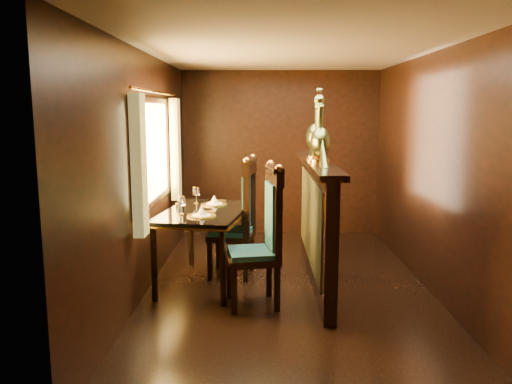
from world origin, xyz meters
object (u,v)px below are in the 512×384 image
dining_table (204,217)px  peacock_right (317,124)px  chair_left (266,232)px  peacock_left (321,129)px  chair_right (242,214)px

dining_table → peacock_right: size_ratio=1.96×
peacock_right → chair_left: bearing=-123.9°
chair_left → peacock_right: 1.44m
dining_table → peacock_left: (1.24, -0.15, 0.96)m
dining_table → chair_right: 0.47m
peacock_left → peacock_right: (0.00, 0.38, 0.04)m
peacock_right → peacock_left: bearing=-90.0°
dining_table → chair_left: chair_left is taller
dining_table → chair_left: bearing=-33.8°
chair_left → peacock_left: (0.57, 0.47, 0.97)m
chair_left → chair_right: 0.89m
dining_table → peacock_right: peacock_right is taller
chair_right → dining_table: bearing=-141.7°
chair_left → peacock_left: size_ratio=2.02×
chair_right → chair_left: bearing=-64.7°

